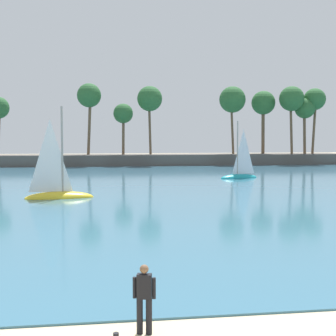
% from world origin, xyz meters
% --- Properties ---
extents(sea, '(220.00, 104.74, 0.06)m').
position_xyz_m(sea, '(0.00, 61.98, 0.03)').
color(sea, '#386B84').
rests_on(sea, ground).
extents(palm_headland, '(81.63, 6.76, 13.15)m').
position_xyz_m(palm_headland, '(4.06, 74.27, 4.68)').
color(palm_headland, '#514C47').
rests_on(palm_headland, ground).
extents(person_at_waterline, '(0.54, 0.28, 1.67)m').
position_xyz_m(person_at_waterline, '(1.23, 8.86, 0.89)').
color(person_at_waterline, black).
rests_on(person_at_waterline, ground).
extents(sailboat_near_shore, '(4.91, 2.77, 6.81)m').
position_xyz_m(sailboat_near_shore, '(15.51, 48.60, 0.67)').
color(sailboat_near_shore, teal).
rests_on(sailboat_near_shore, sea).
extents(sailboat_toward_headland, '(5.24, 2.12, 7.39)m').
position_xyz_m(sailboat_toward_headland, '(-3.04, 33.86, 0.73)').
color(sailboat_toward_headland, yellow).
rests_on(sailboat_toward_headland, sea).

